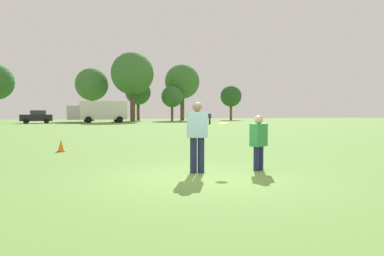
% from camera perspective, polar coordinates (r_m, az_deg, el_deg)
% --- Properties ---
extents(ground_plane, '(149.90, 149.90, 0.00)m').
position_cam_1_polar(ground_plane, '(8.71, 1.84, -7.78)').
color(ground_plane, '#608C3D').
extents(player_thrower, '(0.55, 0.39, 1.81)m').
position_cam_1_polar(player_thrower, '(9.21, 0.83, -0.81)').
color(player_thrower, '#1E234C').
rests_on(player_thrower, ground).
extents(player_defender, '(0.53, 0.43, 1.47)m').
position_cam_1_polar(player_defender, '(9.79, 10.47, -1.87)').
color(player_defender, '#1E234C').
rests_on(player_defender, ground).
extents(frisbee, '(0.27, 0.27, 0.04)m').
position_cam_1_polar(frisbee, '(9.71, 4.99, 0.67)').
color(frisbee, yellow).
extents(traffic_cone, '(0.32, 0.32, 0.48)m').
position_cam_1_polar(traffic_cone, '(15.13, -19.96, -2.67)').
color(traffic_cone, '#D8590C').
rests_on(traffic_cone, ground).
extents(parked_car_mid_right, '(4.25, 2.30, 1.82)m').
position_cam_1_polar(parked_car_mid_right, '(54.89, -23.28, 1.65)').
color(parked_car_mid_right, black).
rests_on(parked_car_mid_right, ground).
extents(box_truck, '(8.56, 3.16, 3.18)m').
position_cam_1_polar(box_truck, '(55.16, -14.51, 2.63)').
color(box_truck, white).
rests_on(box_truck, ground).
extents(bystander_sideline_watcher, '(0.32, 0.46, 1.55)m').
position_cam_1_polar(bystander_sideline_watcher, '(47.43, 2.81, 1.69)').
color(bystander_sideline_watcher, '#1E234C').
rests_on(bystander_sideline_watcher, ground).
extents(tree_center_elm, '(5.72, 5.72, 9.30)m').
position_cam_1_polar(tree_center_elm, '(66.05, -15.53, 6.62)').
color(tree_center_elm, brown).
rests_on(tree_center_elm, ground).
extents(tree_east_birch, '(7.20, 7.20, 11.70)m').
position_cam_1_polar(tree_east_birch, '(62.33, -9.39, 8.45)').
color(tree_east_birch, brown).
rests_on(tree_east_birch, ground).
extents(tree_east_oak, '(4.63, 4.63, 7.53)m').
position_cam_1_polar(tree_east_oak, '(67.04, -8.51, 5.58)').
color(tree_east_oak, brown).
rests_on(tree_east_oak, ground).
extents(tree_far_east_pine, '(3.89, 3.89, 6.32)m').
position_cam_1_polar(tree_far_east_pine, '(65.46, -3.16, 4.95)').
color(tree_far_east_pine, brown).
rests_on(tree_far_east_pine, ground).
extents(tree_far_west_pine, '(6.55, 6.55, 10.65)m').
position_cam_1_polar(tree_far_west_pine, '(68.91, -1.55, 7.31)').
color(tree_far_west_pine, brown).
rests_on(tree_far_west_pine, ground).
extents(tree_horizon_center, '(4.25, 4.25, 6.91)m').
position_cam_1_polar(tree_horizon_center, '(73.23, 6.17, 4.99)').
color(tree_horizon_center, brown).
rests_on(tree_horizon_center, ground).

